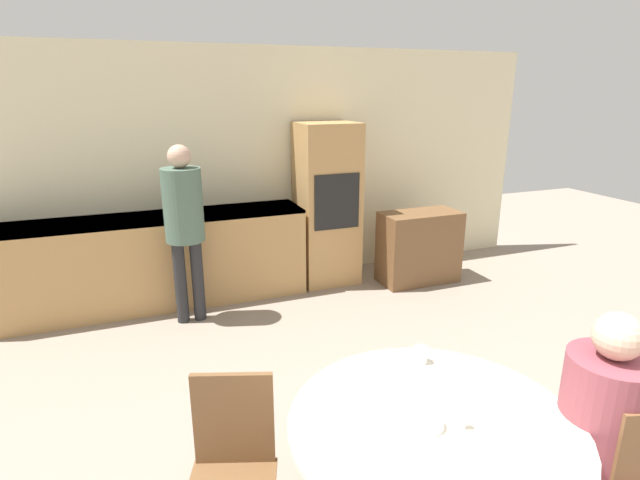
# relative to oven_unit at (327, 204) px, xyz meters

# --- Properties ---
(wall_back) EXTENTS (7.07, 0.05, 2.60)m
(wall_back) POSITION_rel_oven_unit_xyz_m (-0.79, 0.34, 0.39)
(wall_back) COLOR beige
(wall_back) RESTS_ON ground_plane
(kitchen_counter) EXTENTS (3.11, 0.60, 0.94)m
(kitchen_counter) POSITION_rel_oven_unit_xyz_m (-1.92, -0.01, -0.42)
(kitchen_counter) COLOR tan
(kitchen_counter) RESTS_ON ground_plane
(oven_unit) EXTENTS (0.65, 0.59, 1.81)m
(oven_unit) POSITION_rel_oven_unit_xyz_m (0.00, 0.00, 0.00)
(oven_unit) COLOR tan
(oven_unit) RESTS_ON ground_plane
(sideboard) EXTENTS (0.90, 0.45, 0.82)m
(sideboard) POSITION_rel_oven_unit_xyz_m (0.98, -0.42, -0.49)
(sideboard) COLOR brown
(sideboard) RESTS_ON ground_plane
(dining_table) EXTENTS (1.28, 1.28, 0.78)m
(dining_table) POSITION_rel_oven_unit_xyz_m (-0.93, -3.56, -0.34)
(dining_table) COLOR brown
(dining_table) RESTS_ON ground_plane
(chair_near_right) EXTENTS (0.50, 0.50, 0.91)m
(chair_near_right) POSITION_rel_oven_unit_xyz_m (-0.10, -3.92, -0.40)
(chair_near_right) COLOR brown
(chair_near_right) RESTS_ON ground_plane
(chair_far_left) EXTENTS (0.51, 0.51, 0.91)m
(chair_far_left) POSITION_rel_oven_unit_xyz_m (-1.74, -3.18, -0.40)
(chair_far_left) COLOR brown
(chair_far_left) RESTS_ON ground_plane
(person_seated) EXTENTS (0.38, 0.45, 1.26)m
(person_seated) POSITION_rel_oven_unit_xyz_m (-0.20, -3.81, -0.19)
(person_seated) COLOR #262628
(person_seated) RESTS_ON ground_plane
(person_standing) EXTENTS (0.36, 0.36, 1.69)m
(person_standing) POSITION_rel_oven_unit_xyz_m (-1.62, -0.53, 0.14)
(person_standing) COLOR #262628
(person_standing) RESTS_ON ground_plane
(cup) EXTENTS (0.07, 0.07, 0.09)m
(cup) POSITION_rel_oven_unit_xyz_m (-0.72, -3.12, -0.08)
(cup) COLOR white
(cup) RESTS_ON dining_table
(bowl_near) EXTENTS (0.14, 0.14, 0.04)m
(bowl_near) POSITION_rel_oven_unit_xyz_m (-0.98, -3.58, -0.11)
(bowl_near) COLOR silver
(bowl_near) RESTS_ON dining_table
(salt_shaker) EXTENTS (0.03, 0.03, 0.09)m
(salt_shaker) POSITION_rel_oven_unit_xyz_m (-0.85, -3.64, -0.08)
(salt_shaker) COLOR white
(salt_shaker) RESTS_ON dining_table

